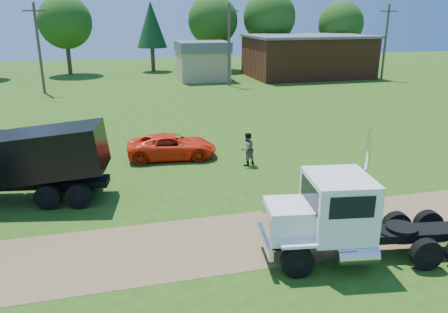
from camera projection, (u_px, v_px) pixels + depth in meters
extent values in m
plane|color=#2B4C10|center=(314.00, 230.00, 16.85)|extent=(140.00, 140.00, 0.00)
cube|color=olive|center=(314.00, 230.00, 16.85)|extent=(120.00, 4.20, 0.01)
cube|color=black|center=(369.00, 235.00, 14.88)|extent=(7.18, 1.95, 0.28)
cylinder|color=black|center=(297.00, 262.00, 13.72)|extent=(1.08, 0.48, 1.04)
cylinder|color=black|center=(297.00, 262.00, 13.72)|extent=(0.41, 0.40, 0.37)
cylinder|color=black|center=(283.00, 231.00, 15.64)|extent=(1.08, 0.48, 1.04)
cylinder|color=black|center=(283.00, 231.00, 15.64)|extent=(0.41, 0.40, 0.37)
cylinder|color=black|center=(426.00, 254.00, 14.14)|extent=(1.08, 0.48, 1.04)
cylinder|color=black|center=(426.00, 254.00, 14.14)|extent=(0.41, 0.40, 0.37)
cylinder|color=black|center=(396.00, 226.00, 16.06)|extent=(1.08, 0.48, 1.04)
cylinder|color=black|center=(396.00, 226.00, 16.06)|extent=(0.41, 0.40, 0.37)
cylinder|color=black|center=(428.00, 224.00, 16.18)|extent=(1.08, 0.48, 1.04)
cylinder|color=black|center=(428.00, 224.00, 16.18)|extent=(0.41, 0.40, 0.37)
cube|color=white|center=(292.00, 220.00, 14.39)|extent=(1.93, 1.85, 1.14)
cube|color=white|center=(267.00, 222.00, 14.32)|extent=(0.29, 1.42, 0.95)
cube|color=white|center=(265.00, 241.00, 14.52)|extent=(0.46, 2.18, 0.28)
cube|color=white|center=(338.00, 205.00, 14.39)|extent=(2.31, 2.55, 1.99)
cube|color=black|center=(310.00, 194.00, 14.16)|extent=(0.33, 1.89, 0.81)
cube|color=black|center=(352.00, 208.00, 13.17)|extent=(1.41, 0.25, 0.71)
cube|color=black|center=(328.00, 180.00, 15.34)|extent=(1.41, 0.25, 0.71)
cube|color=white|center=(298.00, 244.00, 13.53)|extent=(1.19, 0.59, 0.09)
cube|color=white|center=(283.00, 216.00, 15.45)|extent=(1.19, 0.59, 0.09)
cylinder|color=white|center=(357.00, 256.00, 13.79)|extent=(1.40, 0.76, 0.57)
cylinder|color=white|center=(364.00, 191.00, 14.92)|extent=(0.15, 0.15, 4.37)
cylinder|color=black|center=(401.00, 228.00, 14.92)|extent=(1.19, 1.19, 0.11)
cube|color=black|center=(17.00, 184.00, 19.27)|extent=(8.01, 2.27, 0.30)
cylinder|color=black|center=(48.00, 197.00, 18.49)|extent=(1.14, 0.52, 1.09)
cylinder|color=black|center=(48.00, 197.00, 18.49)|extent=(0.44, 0.42, 0.38)
cylinder|color=black|center=(61.00, 179.00, 20.47)|extent=(1.14, 0.52, 1.09)
cylinder|color=black|center=(61.00, 179.00, 20.47)|extent=(0.44, 0.42, 0.38)
cylinder|color=black|center=(79.00, 196.00, 18.60)|extent=(1.14, 0.52, 1.09)
cylinder|color=black|center=(79.00, 196.00, 18.60)|extent=(0.44, 0.42, 0.38)
cylinder|color=black|center=(89.00, 178.00, 20.58)|extent=(1.14, 0.52, 1.09)
cylinder|color=black|center=(89.00, 178.00, 20.58)|extent=(0.44, 0.42, 0.38)
cube|color=black|center=(55.00, 152.00, 18.97)|extent=(4.69, 3.06, 2.41)
imported|color=red|center=(172.00, 146.00, 25.02)|extent=(5.25, 2.81, 1.40)
imported|color=#999999|center=(347.00, 195.00, 17.99)|extent=(0.71, 0.68, 1.64)
imported|color=#999999|center=(247.00, 149.00, 23.76)|extent=(1.09, 0.99, 1.83)
cube|color=brown|center=(307.00, 57.00, 57.13)|extent=(15.00, 10.00, 5.00)
cube|color=#59595E|center=(309.00, 36.00, 56.30)|extent=(15.40, 10.40, 0.30)
cube|color=tan|center=(203.00, 66.00, 54.03)|extent=(6.00, 5.00, 3.60)
cube|color=#59595E|center=(203.00, 46.00, 53.31)|extent=(6.20, 5.40, 1.20)
cylinder|color=#483C28|center=(39.00, 49.00, 44.32)|extent=(0.28, 0.28, 9.00)
cube|color=#483C28|center=(34.00, 11.00, 43.16)|extent=(2.20, 0.14, 0.14)
cylinder|color=#483C28|center=(229.00, 46.00, 49.06)|extent=(0.28, 0.28, 9.00)
cube|color=#483C28|center=(229.00, 11.00, 47.91)|extent=(2.20, 0.14, 0.14)
cylinder|color=#483C28|center=(385.00, 43.00, 53.81)|extent=(0.28, 0.28, 9.00)
cube|color=#483C28|center=(389.00, 11.00, 52.65)|extent=(2.20, 0.14, 0.14)
cylinder|color=#3D2519|center=(69.00, 61.00, 59.01)|extent=(0.56, 0.56, 3.69)
sphere|color=#1D4D13|center=(65.00, 22.00, 57.44)|extent=(6.97, 6.97, 6.97)
cylinder|color=#3D2519|center=(153.00, 59.00, 62.41)|extent=(0.56, 0.56, 3.38)
cone|color=black|center=(151.00, 24.00, 60.92)|extent=(4.25, 4.25, 6.28)
cylinder|color=#3D2519|center=(213.00, 57.00, 63.83)|extent=(0.56, 0.56, 3.77)
sphere|color=#1D4D13|center=(213.00, 20.00, 62.24)|extent=(7.10, 7.10, 7.10)
cylinder|color=#3D2519|center=(268.00, 55.00, 64.89)|extent=(0.56, 0.56, 4.00)
sphere|color=#1D4D13|center=(269.00, 17.00, 63.20)|extent=(7.54, 7.54, 7.54)
cylinder|color=#3D2519|center=(338.00, 57.00, 65.45)|extent=(0.56, 0.56, 3.48)
sphere|color=#1D4D13|center=(341.00, 24.00, 63.97)|extent=(6.56, 6.56, 6.56)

